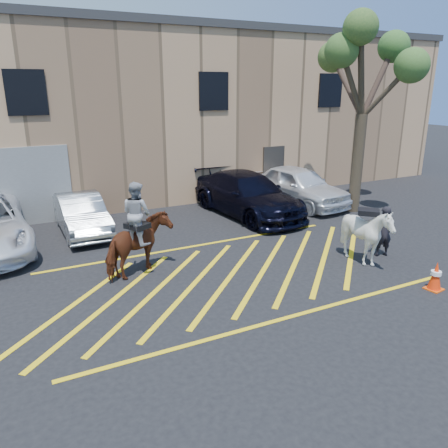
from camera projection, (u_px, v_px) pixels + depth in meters
name	position (u px, v px, depth m)	size (l,w,h in m)	color
ground	(226.00, 272.00, 11.85)	(90.00, 90.00, 0.00)	black
car_silver_sedan	(81.00, 214.00, 14.84)	(1.38, 3.97, 1.31)	#979EA4
car_blue_suv	(248.00, 194.00, 16.87)	(2.25, 5.54, 1.61)	black
car_white_suv	(298.00, 186.00, 18.31)	(1.92, 4.76, 1.62)	white
handler	(383.00, 231.00, 12.76)	(0.55, 0.36, 1.52)	black
warehouse	(112.00, 111.00, 20.94)	(32.42, 10.20, 7.30)	tan
hatching_zone	(231.00, 276.00, 11.60)	(12.60, 5.12, 0.01)	yellow
mounted_bay	(138.00, 238.00, 11.41)	(2.09, 1.69, 2.52)	maroon
saddled_white	(366.00, 235.00, 12.17)	(2.06, 2.07, 1.71)	silver
traffic_cone	(436.00, 276.00, 10.72)	(0.43, 0.43, 0.73)	#F94D0A
tree	(367.00, 61.00, 15.89)	(3.99, 4.37, 7.31)	#443829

